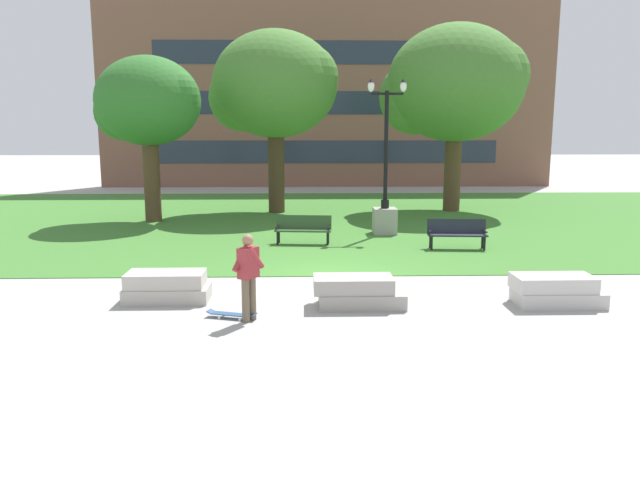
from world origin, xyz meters
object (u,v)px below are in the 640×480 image
object	(u,v)px
person_skateboarder	(248,272)
park_bench_near_left	(457,232)
skateboard	(232,314)
concrete_block_right	(556,291)
concrete_block_left	(358,292)
lamp_post_left	(385,203)
concrete_block_center	(167,287)
park_bench_near_right	(303,228)

from	to	relation	value
person_skateboarder	park_bench_near_left	xyz separation A→B (m)	(5.81, 7.08, -0.43)
skateboard	park_bench_near_left	xyz separation A→B (m)	(6.17, 6.93, 0.45)
concrete_block_right	concrete_block_left	bearing A→B (deg)	179.79
lamp_post_left	concrete_block_center	bearing A→B (deg)	-124.71
concrete_block_left	concrete_block_right	distance (m)	4.20
concrete_block_center	park_bench_near_right	size ratio (longest dim) A/B	0.98
concrete_block_left	lamp_post_left	world-z (taller)	lamp_post_left
skateboard	park_bench_near_right	world-z (taller)	park_bench_near_right
concrete_block_center	park_bench_near_left	size ratio (longest dim) A/B	0.98
concrete_block_left	park_bench_near_left	size ratio (longest dim) A/B	1.04
concrete_block_left	skateboard	xyz separation A→B (m)	(-2.56, -0.79, -0.22)
skateboard	park_bench_near_left	size ratio (longest dim) A/B	0.56
concrete_block_center	concrete_block_left	size ratio (longest dim) A/B	0.94
concrete_block_left	park_bench_near_right	xyz separation A→B (m)	(-1.13, 7.13, 0.23)
concrete_block_center	skateboard	bearing A→B (deg)	-40.57
person_skateboarder	concrete_block_right	bearing A→B (deg)	8.17
concrete_block_right	lamp_post_left	size ratio (longest dim) A/B	0.35
concrete_block_left	concrete_block_right	world-z (taller)	same
concrete_block_left	person_skateboarder	bearing A→B (deg)	-156.99
concrete_block_center	park_bench_near_right	world-z (taller)	park_bench_near_right
park_bench_near_left	lamp_post_left	world-z (taller)	lamp_post_left
person_skateboarder	park_bench_near_left	size ratio (longest dim) A/B	0.93
lamp_post_left	park_bench_near_right	bearing A→B (deg)	-147.22
park_bench_near_right	park_bench_near_left	bearing A→B (deg)	-11.68
person_skateboarder	park_bench_near_left	bearing A→B (deg)	50.65
park_bench_near_right	concrete_block_left	bearing A→B (deg)	-80.98
concrete_block_center	park_bench_near_right	distance (m)	7.23
skateboard	park_bench_near_left	bearing A→B (deg)	48.35
skateboard	lamp_post_left	world-z (taller)	lamp_post_left
park_bench_near_left	lamp_post_left	distance (m)	3.43
concrete_block_center	park_bench_near_left	bearing A→B (deg)	36.03
person_skateboarder	park_bench_near_left	world-z (taller)	person_skateboarder
skateboard	concrete_block_left	bearing A→B (deg)	17.04
person_skateboarder	lamp_post_left	distance (m)	10.67
concrete_block_center	person_skateboarder	xyz separation A→B (m)	(1.90, -1.47, 0.66)
skateboard	lamp_post_left	bearing A→B (deg)	66.22
concrete_block_left	person_skateboarder	distance (m)	2.48
concrete_block_right	park_bench_near_right	world-z (taller)	park_bench_near_right
concrete_block_center	lamp_post_left	size ratio (longest dim) A/B	0.34
person_skateboarder	park_bench_near_right	size ratio (longest dim) A/B	0.93
park_bench_near_right	skateboard	bearing A→B (deg)	-100.24
park_bench_near_left	skateboard	bearing A→B (deg)	-131.65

